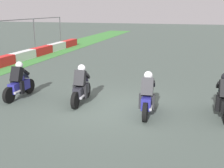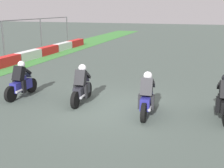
# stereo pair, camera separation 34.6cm
# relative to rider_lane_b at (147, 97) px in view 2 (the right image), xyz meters

# --- Properties ---
(ground_plane) EXTENTS (120.00, 120.00, 0.00)m
(ground_plane) POSITION_rel_rider_lane_b_xyz_m (0.24, 1.37, -0.62)
(ground_plane) COLOR #47544D
(rider_lane_b) EXTENTS (2.04, 0.55, 1.51)m
(rider_lane_b) POSITION_rel_rider_lane_b_xyz_m (0.00, 0.00, 0.00)
(rider_lane_b) COLOR black
(rider_lane_b) RESTS_ON ground_plane
(rider_lane_c) EXTENTS (2.04, 0.55, 1.51)m
(rider_lane_c) POSITION_rel_rider_lane_b_xyz_m (0.48, 2.66, 0.00)
(rider_lane_c) COLOR black
(rider_lane_c) RESTS_ON ground_plane
(rider_lane_d) EXTENTS (2.04, 0.54, 1.51)m
(rider_lane_d) POSITION_rel_rider_lane_b_xyz_m (0.35, 5.35, 0.00)
(rider_lane_d) COLOR black
(rider_lane_d) RESTS_ON ground_plane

